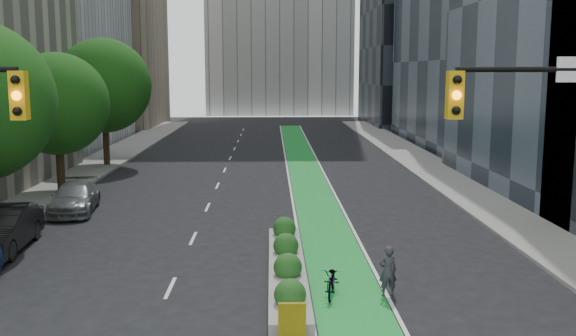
{
  "coord_description": "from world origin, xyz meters",
  "views": [
    {
      "loc": [
        0.69,
        -13.44,
        6.79
      ],
      "look_at": [
        1.35,
        11.28,
        3.0
      ],
      "focal_mm": 40.0,
      "sensor_mm": 36.0,
      "label": 1
    }
  ],
  "objects": [
    {
      "name": "parked_car_left_far",
      "position": [
        -8.77,
        17.04,
        0.7
      ],
      "size": [
        2.56,
        5.05,
        1.4
      ],
      "primitive_type": "imported",
      "rotation": [
        0.0,
        0.0,
        0.13
      ],
      "color": "slate",
      "rests_on": "ground"
    },
    {
      "name": "bicycle",
      "position": [
        2.53,
        5.24,
        0.47
      ],
      "size": [
        0.92,
        1.88,
        0.95
      ],
      "primitive_type": "imported",
      "rotation": [
        0.0,
        0.0,
        -0.17
      ],
      "color": "gray",
      "rests_on": "ground"
    },
    {
      "name": "building_dark_end",
      "position": [
        20.0,
        68.0,
        14.0
      ],
      "size": [
        14.0,
        18.0,
        28.0
      ],
      "primitive_type": "cube",
      "color": "black",
      "rests_on": "ground"
    },
    {
      "name": "median_planter",
      "position": [
        1.2,
        7.04,
        0.37
      ],
      "size": [
        1.2,
        10.26,
        1.1
      ],
      "color": "gray",
      "rests_on": "ground"
    },
    {
      "name": "building_tan_far",
      "position": [
        -20.0,
        66.0,
        13.0
      ],
      "size": [
        14.0,
        16.0,
        26.0
      ],
      "primitive_type": "cube",
      "color": "tan",
      "rests_on": "ground"
    },
    {
      "name": "bike_lane_paint",
      "position": [
        3.0,
        30.0,
        0.01
      ],
      "size": [
        2.2,
        70.0,
        0.01
      ],
      "primitive_type": "cube",
      "color": "green",
      "rests_on": "ground"
    },
    {
      "name": "parked_car_left_mid",
      "position": [
        -9.5,
        10.33,
        0.85
      ],
      "size": [
        2.14,
        5.25,
        1.69
      ],
      "primitive_type": "imported",
      "rotation": [
        0.0,
        0.0,
        0.07
      ],
      "color": "black",
      "rests_on": "ground"
    },
    {
      "name": "cyclist",
      "position": [
        4.2,
        5.11,
        0.78
      ],
      "size": [
        0.62,
        0.46,
        1.57
      ],
      "primitive_type": "imported",
      "rotation": [
        0.0,
        0.0,
        3.31
      ],
      "color": "#322F39",
      "rests_on": "ground"
    },
    {
      "name": "tree_far",
      "position": [
        -11.0,
        32.0,
        5.69
      ],
      "size": [
        6.6,
        6.6,
        9.0
      ],
      "color": "black",
      "rests_on": "ground"
    },
    {
      "name": "sidewalk_right",
      "position": [
        11.8,
        25.0,
        0.07
      ],
      "size": [
        3.6,
        90.0,
        0.15
      ],
      "primitive_type": "cube",
      "color": "gray",
      "rests_on": "ground"
    },
    {
      "name": "sidewalk_left",
      "position": [
        -11.8,
        25.0,
        0.07
      ],
      "size": [
        3.6,
        90.0,
        0.15
      ],
      "primitive_type": "cube",
      "color": "gray",
      "rests_on": "ground"
    },
    {
      "name": "tree_midfar",
      "position": [
        -11.0,
        22.0,
        4.95
      ],
      "size": [
        5.6,
        5.6,
        7.76
      ],
      "color": "black",
      "rests_on": "ground"
    }
  ]
}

